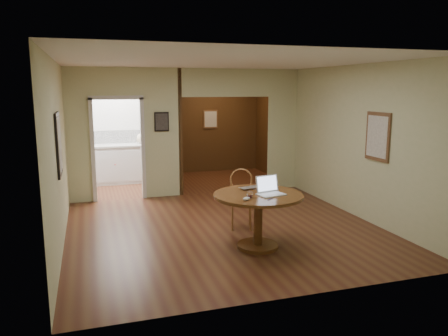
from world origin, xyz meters
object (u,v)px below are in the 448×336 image
object	(u,v)px
chair	(241,195)
closed_laptop	(253,188)
dining_table	(258,208)
open_laptop	(269,189)

from	to	relation	value
chair	closed_laptop	size ratio (longest dim) A/B	2.69
dining_table	chair	size ratio (longest dim) A/B	1.32
open_laptop	chair	bearing A→B (deg)	80.78
dining_table	open_laptop	xyz separation A→B (m)	(0.14, -0.06, 0.27)
chair	closed_laptop	bearing A→B (deg)	-77.69
open_laptop	closed_laptop	world-z (taller)	open_laptop
open_laptop	dining_table	bearing A→B (deg)	146.68
dining_table	open_laptop	bearing A→B (deg)	-21.43
dining_table	chair	distance (m)	1.00
closed_laptop	chair	bearing A→B (deg)	67.79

